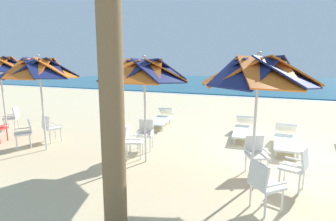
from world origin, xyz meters
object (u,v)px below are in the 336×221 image
(sun_lounger_1, at_px, (286,139))
(plastic_chair_4, at_px, (145,132))
(plastic_chair_1, at_px, (264,183))
(plastic_chair_3, at_px, (112,146))
(plastic_chair_5, at_px, (132,139))
(plastic_chair_7, at_px, (50,127))
(beach_umbrella_0, at_px, (258,73))
(sun_lounger_2, at_px, (244,129))
(plastic_chair_0, at_px, (256,152))
(plastic_chair_9, at_px, (13,117))
(sun_lounger_3, at_px, (161,119))
(beach_umbrella_1, at_px, (144,72))
(plastic_chair_2, at_px, (296,166))
(beach_umbrella_2, at_px, (39,69))
(plastic_chair_6, at_px, (25,131))

(sun_lounger_1, bearing_deg, plastic_chair_4, -155.41)
(plastic_chair_1, relative_size, plastic_chair_3, 1.00)
(plastic_chair_5, height_order, plastic_chair_7, same)
(plastic_chair_1, distance_m, sun_lounger_1, 3.66)
(plastic_chair_1, height_order, sun_lounger_1, plastic_chair_1)
(beach_umbrella_0, distance_m, sun_lounger_2, 4.14)
(plastic_chair_0, height_order, sun_lounger_2, plastic_chair_0)
(plastic_chair_5, height_order, plastic_chair_9, same)
(sun_lounger_3, bearing_deg, plastic_chair_9, -148.74)
(beach_umbrella_1, height_order, sun_lounger_3, beach_umbrella_1)
(plastic_chair_1, distance_m, plastic_chair_7, 6.57)
(plastic_chair_2, xyz_separation_m, plastic_chair_5, (-3.87, 0.18, 0.00))
(sun_lounger_1, relative_size, sun_lounger_3, 0.97)
(plastic_chair_1, relative_size, sun_lounger_3, 0.39)
(plastic_chair_2, height_order, beach_umbrella_2, beach_umbrella_2)
(plastic_chair_1, height_order, plastic_chair_9, same)
(plastic_chair_0, xyz_separation_m, sun_lounger_1, (0.66, 2.15, -0.22))
(plastic_chair_9, distance_m, sun_lounger_2, 8.58)
(plastic_chair_9, bearing_deg, beach_umbrella_2, -19.72)
(plastic_chair_0, relative_size, plastic_chair_5, 1.00)
(beach_umbrella_2, xyz_separation_m, sun_lounger_3, (1.74, 4.08, -2.03))
(plastic_chair_0, relative_size, plastic_chair_4, 1.00)
(plastic_chair_0, xyz_separation_m, plastic_chair_9, (-8.81, 0.27, 0.00))
(plastic_chair_4, xyz_separation_m, sun_lounger_3, (-0.85, 2.80, -0.22))
(sun_lounger_3, bearing_deg, plastic_chair_5, -76.31)
(plastic_chair_1, bearing_deg, plastic_chair_4, 150.17)
(plastic_chair_3, relative_size, plastic_chair_5, 1.00)
(beach_umbrella_1, distance_m, sun_lounger_1, 4.60)
(beach_umbrella_0, relative_size, beach_umbrella_1, 1.01)
(plastic_chair_3, height_order, plastic_chair_9, same)
(plastic_chair_4, relative_size, plastic_chair_9, 1.00)
(beach_umbrella_1, height_order, plastic_chair_3, beach_umbrella_1)
(plastic_chair_4, relative_size, sun_lounger_1, 0.40)
(plastic_chair_2, xyz_separation_m, plastic_chair_9, (-9.60, 0.75, 0.00))
(plastic_chair_5, relative_size, beach_umbrella_2, 0.32)
(plastic_chair_2, distance_m, plastic_chair_5, 3.88)
(plastic_chair_3, bearing_deg, beach_umbrella_1, 43.88)
(plastic_chair_1, relative_size, plastic_chair_4, 1.00)
(beach_umbrella_0, relative_size, sun_lounger_3, 1.20)
(sun_lounger_1, relative_size, sun_lounger_2, 0.98)
(plastic_chair_3, bearing_deg, beach_umbrella_0, 5.71)
(plastic_chair_3, height_order, sun_lounger_2, plastic_chair_3)
(plastic_chair_2, bearing_deg, beach_umbrella_2, -176.67)
(beach_umbrella_0, distance_m, plastic_chair_6, 6.65)
(plastic_chair_6, bearing_deg, plastic_chair_0, 8.33)
(plastic_chair_7, height_order, sun_lounger_1, plastic_chair_7)
(sun_lounger_3, bearing_deg, beach_umbrella_0, -44.92)
(plastic_chair_2, xyz_separation_m, plastic_chair_4, (-3.88, 0.90, 0.00))
(beach_umbrella_1, bearing_deg, plastic_chair_0, 9.53)
(beach_umbrella_1, distance_m, plastic_chair_5, 1.85)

